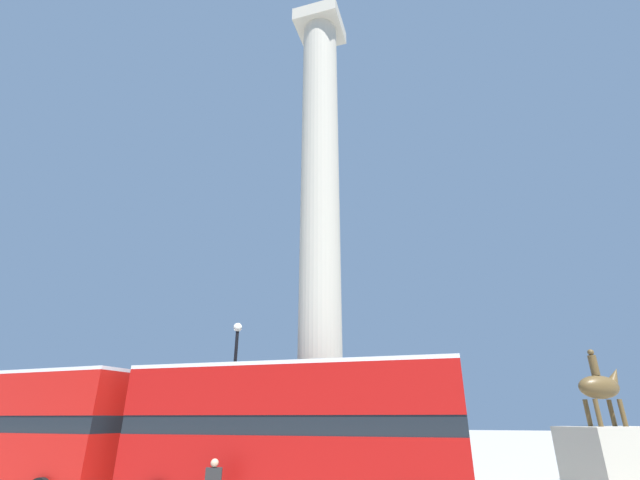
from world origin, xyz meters
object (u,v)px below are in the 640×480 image
(monument_column, at_px, (320,247))
(equestrian_statue, at_px, (614,449))
(bus_a, at_px, (13,427))
(bus_b, at_px, (290,429))
(street_lamp, at_px, (232,399))

(monument_column, bearing_deg, equestrian_statue, 22.65)
(bus_a, xyz_separation_m, equestrian_statue, (22.42, 9.99, -0.91))
(monument_column, height_order, equestrian_statue, monument_column)
(monument_column, bearing_deg, bus_b, -84.14)
(bus_a, relative_size, equestrian_statue, 1.79)
(bus_b, bearing_deg, equestrian_statue, 39.57)
(bus_a, relative_size, street_lamp, 1.55)
(monument_column, bearing_deg, street_lamp, -155.15)
(bus_a, relative_size, bus_b, 0.96)
(bus_b, distance_m, equestrian_statue, 14.96)
(bus_b, bearing_deg, street_lamp, 138.70)
(bus_b, height_order, equestrian_statue, equestrian_statue)
(bus_a, xyz_separation_m, street_lamp, (7.26, 3.51, 1.04))
(equestrian_statue, bearing_deg, bus_a, 174.10)
(bus_b, xyz_separation_m, street_lamp, (-3.81, 3.23, 1.03))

